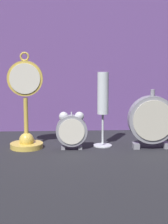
{
  "coord_description": "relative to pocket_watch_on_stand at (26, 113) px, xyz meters",
  "views": [
    {
      "loc": [
        -0.07,
        -1.14,
        0.31
      ],
      "look_at": [
        0.0,
        0.08,
        0.11
      ],
      "focal_mm": 60.0,
      "sensor_mm": 36.0,
      "label": 1
    }
  ],
  "objects": [
    {
      "name": "fabric_backdrop_drape",
      "position": [
        0.19,
        0.27,
        0.19
      ],
      "size": [
        1.21,
        0.01,
        0.62
      ],
      "primitive_type": "cube",
      "color": "#6B478E",
      "rests_on": "ground_plane"
    },
    {
      "name": "champagne_flute",
      "position": [
        0.25,
        0.01,
        0.04
      ],
      "size": [
        0.06,
        0.06,
        0.25
      ],
      "color": "silver",
      "rests_on": "ground_plane"
    },
    {
      "name": "ground_plane",
      "position": [
        0.19,
        -0.06,
        -0.12
      ],
      "size": [
        4.0,
        4.0,
        0.0
      ],
      "primitive_type": "plane",
      "color": "#232328"
    },
    {
      "name": "pocket_watch_on_stand",
      "position": [
        0.0,
        0.0,
        0.0
      ],
      "size": [
        0.11,
        0.11,
        0.31
      ],
      "color": "gold",
      "rests_on": "ground_plane"
    },
    {
      "name": "mantel_clock_silver",
      "position": [
        0.4,
        -0.03,
        -0.02
      ],
      "size": [
        0.15,
        0.04,
        0.19
      ],
      "color": "gray",
      "rests_on": "ground_plane"
    },
    {
      "name": "alarm_clock_twin_bell",
      "position": [
        0.15,
        -0.03,
        -0.05
      ],
      "size": [
        0.1,
        0.03,
        0.12
      ],
      "color": "gray",
      "rests_on": "ground_plane"
    }
  ]
}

